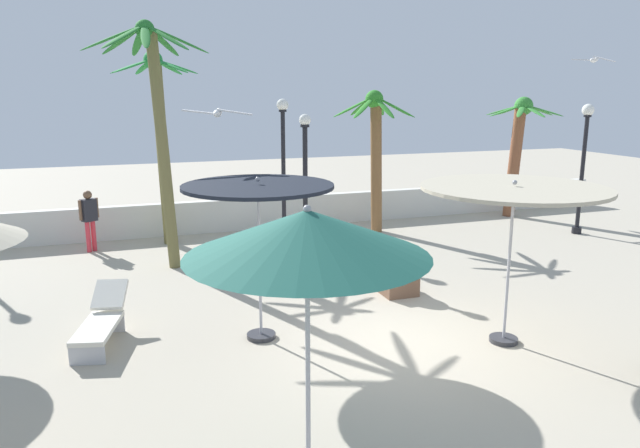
{
  "coord_description": "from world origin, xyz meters",
  "views": [
    {
      "loc": [
        -4.09,
        -8.5,
        4.17
      ],
      "look_at": [
        0.0,
        3.21,
        1.4
      ],
      "focal_mm": 33.33,
      "sensor_mm": 36.0,
      "label": 1
    }
  ],
  "objects_px": {
    "patio_umbrella_3": "(514,194)",
    "seagull_0": "(594,60)",
    "palm_tree_3": "(157,113)",
    "guest_0": "(89,215)",
    "patio_umbrella_4": "(307,236)",
    "planter": "(398,276)",
    "lamp_post_1": "(305,187)",
    "lamp_post_2": "(283,160)",
    "lounge_chair_0": "(101,320)",
    "lamp_post_0": "(584,158)",
    "patio_umbrella_0": "(258,195)",
    "seagull_1": "(218,113)",
    "palm_tree_0": "(375,142)",
    "palm_tree_1": "(160,126)",
    "palm_tree_2": "(518,141)"
  },
  "relations": [
    {
      "from": "patio_umbrella_3",
      "to": "patio_umbrella_4",
      "type": "bearing_deg",
      "value": -148.31
    },
    {
      "from": "lamp_post_2",
      "to": "seagull_0",
      "type": "bearing_deg",
      "value": -23.69
    },
    {
      "from": "patio_umbrella_0",
      "to": "lamp_post_1",
      "type": "bearing_deg",
      "value": 62.58
    },
    {
      "from": "patio_umbrella_0",
      "to": "lamp_post_0",
      "type": "xyz_separation_m",
      "value": [
        10.82,
        4.46,
        -0.23
      ]
    },
    {
      "from": "patio_umbrella_4",
      "to": "lamp_post_0",
      "type": "xyz_separation_m",
      "value": [
        11.35,
        8.69,
        -0.56
      ]
    },
    {
      "from": "lounge_chair_0",
      "to": "seagull_1",
      "type": "distance_m",
      "value": 4.04
    },
    {
      "from": "patio_umbrella_4",
      "to": "lamp_post_2",
      "type": "xyz_separation_m",
      "value": [
        2.82,
        10.85,
        -0.56
      ]
    },
    {
      "from": "seagull_0",
      "to": "lamp_post_1",
      "type": "bearing_deg",
      "value": 174.04
    },
    {
      "from": "lamp_post_1",
      "to": "seagull_1",
      "type": "relative_size",
      "value": 3.42
    },
    {
      "from": "patio_umbrella_0",
      "to": "seagull_1",
      "type": "bearing_deg",
      "value": -179.04
    },
    {
      "from": "palm_tree_1",
      "to": "seagull_1",
      "type": "relative_size",
      "value": 4.89
    },
    {
      "from": "lounge_chair_0",
      "to": "lamp_post_2",
      "type": "bearing_deg",
      "value": 50.25
    },
    {
      "from": "patio_umbrella_4",
      "to": "planter",
      "type": "xyz_separation_m",
      "value": [
        3.79,
        5.55,
        -2.46
      ]
    },
    {
      "from": "patio_umbrella_4",
      "to": "palm_tree_3",
      "type": "relative_size",
      "value": 0.55
    },
    {
      "from": "lamp_post_1",
      "to": "palm_tree_0",
      "type": "bearing_deg",
      "value": 40.59
    },
    {
      "from": "seagull_1",
      "to": "planter",
      "type": "height_order",
      "value": "seagull_1"
    },
    {
      "from": "lamp_post_0",
      "to": "planter",
      "type": "xyz_separation_m",
      "value": [
        -7.56,
        -3.14,
        -1.89
      ]
    },
    {
      "from": "palm_tree_0",
      "to": "guest_0",
      "type": "height_order",
      "value": "palm_tree_0"
    },
    {
      "from": "patio_umbrella_3",
      "to": "patio_umbrella_4",
      "type": "relative_size",
      "value": 0.96
    },
    {
      "from": "lamp_post_2",
      "to": "lounge_chair_0",
      "type": "xyz_separation_m",
      "value": [
        -4.89,
        -5.88,
        -1.89
      ]
    },
    {
      "from": "seagull_1",
      "to": "patio_umbrella_0",
      "type": "bearing_deg",
      "value": 0.96
    },
    {
      "from": "patio_umbrella_3",
      "to": "guest_0",
      "type": "height_order",
      "value": "patio_umbrella_3"
    },
    {
      "from": "palm_tree_3",
      "to": "lamp_post_2",
      "type": "xyz_separation_m",
      "value": [
        3.48,
        1.77,
        -1.4
      ]
    },
    {
      "from": "seagull_1",
      "to": "seagull_0",
      "type": "bearing_deg",
      "value": 17.78
    },
    {
      "from": "patio_umbrella_3",
      "to": "seagull_0",
      "type": "relative_size",
      "value": 2.79
    },
    {
      "from": "palm_tree_3",
      "to": "lamp_post_0",
      "type": "relative_size",
      "value": 1.5
    },
    {
      "from": "palm_tree_3",
      "to": "lamp_post_1",
      "type": "height_order",
      "value": "palm_tree_3"
    },
    {
      "from": "patio_umbrella_3",
      "to": "lamp_post_1",
      "type": "relative_size",
      "value": 0.82
    },
    {
      "from": "palm_tree_1",
      "to": "lamp_post_1",
      "type": "height_order",
      "value": "palm_tree_1"
    },
    {
      "from": "lamp_post_1",
      "to": "guest_0",
      "type": "height_order",
      "value": "lamp_post_1"
    },
    {
      "from": "patio_umbrella_3",
      "to": "palm_tree_0",
      "type": "bearing_deg",
      "value": 81.1
    },
    {
      "from": "lamp_post_1",
      "to": "seagull_1",
      "type": "xyz_separation_m",
      "value": [
        -2.76,
        -4.13,
        1.93
      ]
    },
    {
      "from": "guest_0",
      "to": "planter",
      "type": "xyz_separation_m",
      "value": [
        6.18,
        -5.75,
        -0.61
      ]
    },
    {
      "from": "guest_0",
      "to": "lamp_post_0",
      "type": "bearing_deg",
      "value": -10.74
    },
    {
      "from": "lamp_post_1",
      "to": "lamp_post_2",
      "type": "distance_m",
      "value": 2.52
    },
    {
      "from": "palm_tree_1",
      "to": "seagull_0",
      "type": "height_order",
      "value": "palm_tree_1"
    },
    {
      "from": "lounge_chair_0",
      "to": "seagull_0",
      "type": "relative_size",
      "value": 1.81
    },
    {
      "from": "lounge_chair_0",
      "to": "guest_0",
      "type": "height_order",
      "value": "guest_0"
    },
    {
      "from": "palm_tree_1",
      "to": "palm_tree_2",
      "type": "height_order",
      "value": "palm_tree_1"
    },
    {
      "from": "palm_tree_3",
      "to": "guest_0",
      "type": "height_order",
      "value": "palm_tree_3"
    },
    {
      "from": "palm_tree_0",
      "to": "seagull_1",
      "type": "bearing_deg",
      "value": -130.67
    },
    {
      "from": "palm_tree_0",
      "to": "seagull_0",
      "type": "bearing_deg",
      "value": -36.12
    },
    {
      "from": "lamp_post_2",
      "to": "patio_umbrella_3",
      "type": "bearing_deg",
      "value": -79.1
    },
    {
      "from": "palm_tree_0",
      "to": "lamp_post_0",
      "type": "distance_m",
      "value": 6.11
    },
    {
      "from": "patio_umbrella_3",
      "to": "seagull_0",
      "type": "xyz_separation_m",
      "value": [
        5.92,
        4.85,
        2.43
      ]
    },
    {
      "from": "palm_tree_3",
      "to": "lamp_post_0",
      "type": "height_order",
      "value": "palm_tree_3"
    },
    {
      "from": "patio_umbrella_0",
      "to": "lamp_post_0",
      "type": "height_order",
      "value": "lamp_post_0"
    },
    {
      "from": "palm_tree_2",
      "to": "lamp_post_1",
      "type": "height_order",
      "value": "palm_tree_2"
    },
    {
      "from": "palm_tree_3",
      "to": "seagull_1",
      "type": "xyz_separation_m",
      "value": [
        0.57,
        -4.85,
        0.16
      ]
    },
    {
      "from": "patio_umbrella_3",
      "to": "palm_tree_1",
      "type": "bearing_deg",
      "value": 118.7
    }
  ]
}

